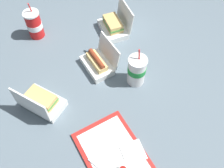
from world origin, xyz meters
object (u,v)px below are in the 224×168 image
(plastic_fork, at_px, (98,166))
(clamshell_hotdog_front, at_px, (98,63))
(clamshell_sandwich_center, at_px, (42,102))
(clamshell_sandwich_right, at_px, (114,26))
(soda_cup_corner, at_px, (137,70))
(food_tray, at_px, (114,155))
(soda_cup_right, at_px, (34,25))

(plastic_fork, xyz_separation_m, clamshell_hotdog_front, (0.52, -0.22, 0.02))
(clamshell_sandwich_center, distance_m, clamshell_hotdog_front, 0.38)
(plastic_fork, xyz_separation_m, clamshell_sandwich_right, (0.76, -0.42, 0.03))
(clamshell_hotdog_front, xyz_separation_m, soda_cup_corner, (-0.17, -0.15, 0.05))
(plastic_fork, bearing_deg, clamshell_sandwich_center, -9.36)
(clamshell_sandwich_center, relative_size, clamshell_hotdog_front, 1.18)
(food_tray, xyz_separation_m, soda_cup_corner, (0.33, -0.28, 0.08))
(clamshell_sandwich_right, xyz_separation_m, clamshell_hotdog_front, (-0.23, 0.20, -0.00))
(clamshell_sandwich_center, distance_m, soda_cup_corner, 0.51)
(food_tray, relative_size, soda_cup_right, 1.67)
(soda_cup_right, bearing_deg, clamshell_sandwich_right, -109.77)
(clamshell_sandwich_center, bearing_deg, soda_cup_right, -11.27)
(clamshell_sandwich_center, distance_m, clamshell_sandwich_right, 0.66)
(soda_cup_corner, bearing_deg, food_tray, 140.09)
(clamshell_sandwich_center, xyz_separation_m, clamshell_sandwich_right, (0.35, -0.56, 0.00))
(plastic_fork, relative_size, clamshell_sandwich_center, 0.44)
(clamshell_sandwich_right, xyz_separation_m, soda_cup_corner, (-0.40, 0.05, 0.05))
(plastic_fork, relative_size, soda_cup_right, 0.47)
(clamshell_hotdog_front, height_order, soda_cup_right, soda_cup_right)
(plastic_fork, xyz_separation_m, soda_cup_right, (0.92, 0.04, 0.07))
(clamshell_sandwich_right, bearing_deg, clamshell_sandwich_center, 122.22)
(food_tray, distance_m, plastic_fork, 0.09)
(clamshell_hotdog_front, xyz_separation_m, soda_cup_right, (0.40, 0.25, 0.05))
(food_tray, height_order, plastic_fork, plastic_fork)
(plastic_fork, xyz_separation_m, clamshell_sandwich_center, (0.40, 0.14, 0.03))
(food_tray, bearing_deg, clamshell_sandwich_right, -24.37)
(plastic_fork, distance_m, soda_cup_corner, 0.51)
(clamshell_hotdog_front, height_order, soda_cup_corner, soda_cup_corner)
(plastic_fork, distance_m, clamshell_hotdog_front, 0.57)
(plastic_fork, height_order, soda_cup_corner, soda_cup_corner)
(clamshell_sandwich_right, bearing_deg, soda_cup_right, 70.23)
(clamshell_sandwich_center, bearing_deg, food_tray, -149.50)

